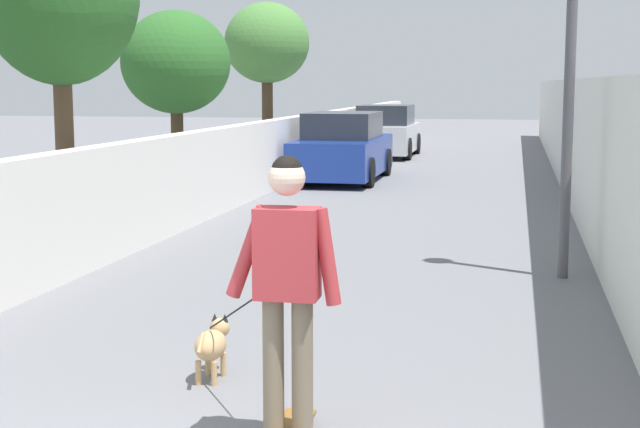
% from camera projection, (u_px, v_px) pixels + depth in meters
% --- Properties ---
extents(ground_plane, '(80.00, 80.00, 0.00)m').
position_uv_depth(ground_plane, '(412.00, 198.00, 18.08)').
color(ground_plane, slate).
extents(wall_left, '(48.00, 0.30, 1.43)m').
position_uv_depth(wall_left, '(230.00, 167.00, 16.66)').
color(wall_left, silver).
rests_on(wall_left, ground).
extents(fence_right, '(48.00, 0.30, 2.26)m').
position_uv_depth(fence_right, '(584.00, 148.00, 15.37)').
color(fence_right, silver).
rests_on(fence_right, ground).
extents(tree_left_near, '(2.12, 2.12, 4.19)m').
position_uv_depth(tree_left_near, '(267.00, 44.00, 23.34)').
color(tree_left_near, '#473523').
rests_on(tree_left_near, ground).
extents(tree_left_distant, '(2.06, 2.06, 3.55)m').
position_uv_depth(tree_left_distant, '(176.00, 63.00, 17.64)').
color(tree_left_distant, '#473523').
rests_on(tree_left_distant, ground).
extents(person_skateboarder, '(0.23, 0.71, 1.69)m').
position_uv_depth(person_skateboarder, '(287.00, 272.00, 5.59)').
color(person_skateboarder, '#726651').
rests_on(person_skateboarder, skateboard).
extents(dog, '(1.41, 0.97, 1.06)m').
position_uv_depth(dog, '(212.00, 343.00, 6.96)').
color(dog, tan).
rests_on(dog, ground).
extents(car_near, '(4.30, 1.80, 1.54)m').
position_uv_depth(car_near, '(343.00, 149.00, 21.17)').
color(car_near, navy).
rests_on(car_near, ground).
extents(car_far, '(4.01, 1.80, 1.54)m').
position_uv_depth(car_far, '(386.00, 133.00, 28.11)').
color(car_far, silver).
rests_on(car_far, ground).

